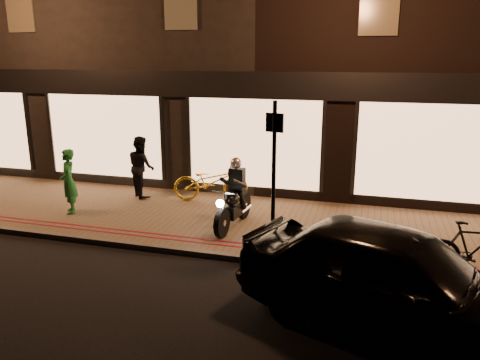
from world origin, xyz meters
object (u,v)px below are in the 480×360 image
Objects in this scene: parked_car at (395,279)px; sign_post at (274,172)px; motorcycle at (234,201)px; bicycle_gold at (211,182)px; person_green at (69,181)px.

sign_post is at bearing 70.42° from parked_car.
motorcycle is 0.42× the size of parked_car.
sign_post reaches higher than motorcycle.
parked_car is at bearing -37.63° from motorcycle.
sign_post is 4.01m from bicycle_gold.
person_green is (-5.34, 1.15, -0.88)m from sign_post.
parked_car is (2.17, -1.82, -1.00)m from sign_post.
motorcycle is 0.98× the size of bicycle_gold.
motorcycle is at bearing -162.31° from bicycle_gold.
sign_post is 5.54m from person_green.
person_green is at bearing 88.85° from parked_car.
bicycle_gold is (-1.16, 1.72, -0.09)m from motorcycle.
parked_car is (3.35, -3.15, 0.06)m from motorcycle.
person_green is at bearing 167.89° from sign_post.
bicycle_gold is at bearing 129.60° from motorcycle.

